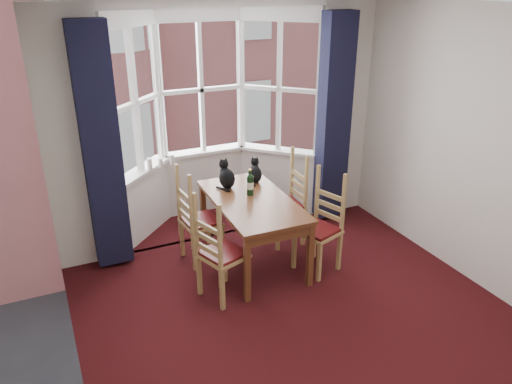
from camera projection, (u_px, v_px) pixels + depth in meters
floor at (317, 338)px, 4.52m from camera, size 4.50×4.50×0.00m
ceiling at (337, 10)px, 3.40m from camera, size 4.50×4.50×0.00m
wall_left at (59, 250)px, 3.19m from camera, size 0.00×4.50×4.50m
wall_right at (506, 161)px, 4.73m from camera, size 0.00×4.50×4.50m
wall_back_pier_left at (76, 144)px, 5.20m from camera, size 0.70×0.12×2.80m
wall_back_pier_right at (342, 111)px, 6.47m from camera, size 0.70×0.12×2.80m
bay_window at (208, 116)px, 6.25m from camera, size 2.76×0.94×2.80m
curtain_left at (101, 151)px, 5.16m from camera, size 0.38×0.22×2.60m
curtain_right at (334, 120)px, 6.25m from camera, size 0.38×0.22×2.60m
dining_table at (252, 207)px, 5.48m from camera, size 0.84×1.52×0.77m
chair_left_near at (216, 258)px, 4.88m from camera, size 0.52×0.53×0.92m
chair_left_far at (193, 224)px, 5.55m from camera, size 0.44×0.45×0.92m
chair_right_near at (323, 228)px, 5.46m from camera, size 0.51×0.53×0.92m
chair_right_far at (291, 205)px, 6.02m from camera, size 0.41×0.43×0.92m
cat_left at (227, 177)px, 5.71m from camera, size 0.19×0.26×0.34m
cat_right at (255, 173)px, 5.87m from camera, size 0.22×0.25×0.30m
wine_bottle at (250, 184)px, 5.51m from camera, size 0.08×0.08×0.30m
candle_tall at (150, 164)px, 5.99m from camera, size 0.06×0.06×0.13m
candle_short at (160, 162)px, 6.08m from camera, size 0.06×0.06×0.10m
candle_extra at (172, 159)px, 6.15m from camera, size 0.05×0.05×0.12m
street at (65, 120)px, 33.76m from camera, size 80.00×80.00×0.00m
tenement_building at (86, 25)px, 15.54m from camera, size 18.40×7.80×15.20m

